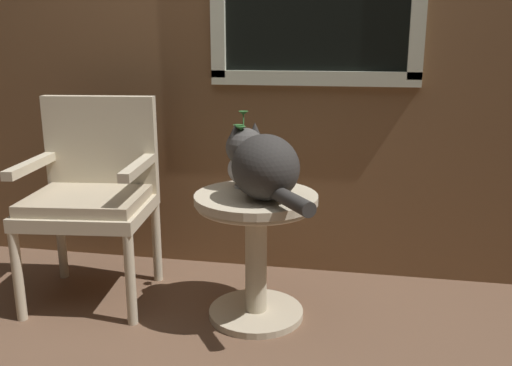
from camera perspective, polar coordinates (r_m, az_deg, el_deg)
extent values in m
plane|color=brown|center=(2.30, -6.38, -16.32)|extent=(6.00, 6.00, 0.00)
cube|color=brown|center=(2.79, -1.98, 17.05)|extent=(4.00, 0.04, 2.60)
cube|color=beige|center=(2.70, 6.05, 10.87)|extent=(1.02, 0.03, 0.07)
cylinder|color=beige|center=(2.48, 0.00, -13.42)|extent=(0.42, 0.42, 0.03)
cylinder|color=beige|center=(2.37, 0.00, -7.81)|extent=(0.09, 0.09, 0.50)
cylinder|color=beige|center=(2.28, 0.00, -1.64)|extent=(0.52, 0.52, 0.03)
torus|color=beige|center=(2.29, 0.00, -2.30)|extent=(0.50, 0.50, 0.02)
cylinder|color=beige|center=(2.58, -23.75, -8.98)|extent=(0.04, 0.04, 0.41)
cylinder|color=beige|center=(2.39, -13.05, -9.90)|extent=(0.04, 0.04, 0.41)
cylinder|color=beige|center=(2.95, -19.77, -5.64)|extent=(0.04, 0.04, 0.41)
cylinder|color=beige|center=(2.79, -10.39, -6.15)|extent=(0.04, 0.04, 0.41)
cube|color=beige|center=(2.59, -17.16, -2.77)|extent=(0.59, 0.55, 0.06)
cube|color=#BBA98B|center=(2.57, -17.25, -1.61)|extent=(0.55, 0.50, 0.05)
cube|color=beige|center=(2.72, -15.96, 3.88)|extent=(0.54, 0.12, 0.47)
cube|color=beige|center=(2.64, -22.46, 1.79)|extent=(0.10, 0.45, 0.04)
cube|color=beige|center=(2.46, -12.21, 1.71)|extent=(0.10, 0.45, 0.04)
ellipsoid|color=#33302D|center=(2.17, 1.00, 1.65)|extent=(0.40, 0.40, 0.27)
sphere|color=#494643|center=(2.34, -1.15, 3.76)|extent=(0.17, 0.17, 0.17)
cone|color=#33302D|center=(2.35, -0.12, 5.67)|extent=(0.05, 0.05, 0.06)
cone|color=#33302D|center=(2.31, -2.21, 5.52)|extent=(0.05, 0.05, 0.06)
cylinder|color=#33302D|center=(2.01, 3.65, -1.80)|extent=(0.21, 0.26, 0.06)
cylinder|color=#99999E|center=(2.39, -1.28, -0.32)|extent=(0.08, 0.08, 0.01)
ellipsoid|color=#99999E|center=(2.37, -1.29, 1.47)|extent=(0.14, 0.14, 0.14)
cylinder|color=#99999E|center=(2.35, -1.30, 3.29)|extent=(0.08, 0.08, 0.05)
torus|color=#99999E|center=(2.35, -1.30, 3.84)|extent=(0.10, 0.10, 0.02)
cylinder|color=#2D662D|center=(2.32, -1.46, 4.78)|extent=(0.01, 0.04, 0.09)
cone|color=#2D662D|center=(2.30, -1.62, 5.74)|extent=(0.04, 0.04, 0.02)
cylinder|color=#2D662D|center=(2.33, -1.59, 4.87)|extent=(0.03, 0.02, 0.09)
cone|color=#2D662D|center=(2.32, -1.89, 5.91)|extent=(0.04, 0.04, 0.02)
cylinder|color=#2D662D|center=(2.36, -1.32, 5.60)|extent=(0.02, 0.06, 0.14)
cone|color=#2D662D|center=(2.38, -1.34, 7.34)|extent=(0.04, 0.04, 0.02)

